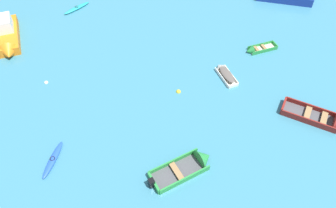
{
  "coord_description": "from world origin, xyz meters",
  "views": [
    {
      "loc": [
        -3.4,
        6.47,
        19.03
      ],
      "look_at": [
        0.0,
        22.54,
        0.15
      ],
      "focal_mm": 35.25,
      "sensor_mm": 36.0,
      "label": 1
    }
  ],
  "objects_px": {
    "kayak_blue_midfield_left": "(53,159)",
    "rowboat_white_distant_center": "(224,72)",
    "mooring_buoy_between_boats_right": "(178,92)",
    "rowboat_green_far_right": "(193,164)",
    "rowboat_maroon_back_row_right": "(326,120)",
    "kayak_turquoise_foreground_center": "(77,8)",
    "motor_launch_orange_far_left": "(7,36)",
    "mooring_buoy_trailing": "(46,83)",
    "rowboat_green_near_left": "(256,50)"
  },
  "relations": [
    {
      "from": "rowboat_maroon_back_row_right",
      "to": "mooring_buoy_between_boats_right",
      "type": "xyz_separation_m",
      "value": [
        -9.81,
        5.19,
        -0.24
      ]
    },
    {
      "from": "motor_launch_orange_far_left",
      "to": "mooring_buoy_trailing",
      "type": "distance_m",
      "value": 7.07
    },
    {
      "from": "kayak_turquoise_foreground_center",
      "to": "motor_launch_orange_far_left",
      "type": "bearing_deg",
      "value": -146.7
    },
    {
      "from": "kayak_blue_midfield_left",
      "to": "motor_launch_orange_far_left",
      "type": "relative_size",
      "value": 0.47
    },
    {
      "from": "kayak_turquoise_foreground_center",
      "to": "mooring_buoy_trailing",
      "type": "relative_size",
      "value": 8.84
    },
    {
      "from": "kayak_turquoise_foreground_center",
      "to": "mooring_buoy_trailing",
      "type": "distance_m",
      "value": 10.58
    },
    {
      "from": "rowboat_green_far_right",
      "to": "rowboat_green_near_left",
      "type": "relative_size",
      "value": 1.52
    },
    {
      "from": "kayak_turquoise_foreground_center",
      "to": "rowboat_green_near_left",
      "type": "bearing_deg",
      "value": -33.11
    },
    {
      "from": "rowboat_green_far_right",
      "to": "mooring_buoy_trailing",
      "type": "distance_m",
      "value": 13.85
    },
    {
      "from": "rowboat_maroon_back_row_right",
      "to": "kayak_turquoise_foreground_center",
      "type": "bearing_deg",
      "value": 132.92
    },
    {
      "from": "kayak_turquoise_foreground_center",
      "to": "rowboat_maroon_back_row_right",
      "type": "bearing_deg",
      "value": -47.08
    },
    {
      "from": "rowboat_white_distant_center",
      "to": "kayak_blue_midfield_left",
      "type": "height_order",
      "value": "rowboat_white_distant_center"
    },
    {
      "from": "rowboat_maroon_back_row_right",
      "to": "motor_launch_orange_far_left",
      "type": "bearing_deg",
      "value": 148.27
    },
    {
      "from": "rowboat_maroon_back_row_right",
      "to": "mooring_buoy_between_boats_right",
      "type": "bearing_deg",
      "value": 152.1
    },
    {
      "from": "mooring_buoy_trailing",
      "to": "mooring_buoy_between_boats_right",
      "type": "xyz_separation_m",
      "value": [
        10.27,
        -3.22,
        0.0
      ]
    },
    {
      "from": "kayak_blue_midfield_left",
      "to": "mooring_buoy_between_boats_right",
      "type": "relative_size",
      "value": 7.45
    },
    {
      "from": "rowboat_white_distant_center",
      "to": "mooring_buoy_between_boats_right",
      "type": "relative_size",
      "value": 7.33
    },
    {
      "from": "kayak_blue_midfield_left",
      "to": "motor_launch_orange_far_left",
      "type": "bearing_deg",
      "value": 106.74
    },
    {
      "from": "rowboat_white_distant_center",
      "to": "kayak_blue_midfield_left",
      "type": "bearing_deg",
      "value": -157.91
    },
    {
      "from": "rowboat_white_distant_center",
      "to": "rowboat_maroon_back_row_right",
      "type": "distance_m",
      "value": 8.53
    },
    {
      "from": "rowboat_green_far_right",
      "to": "kayak_turquoise_foreground_center",
      "type": "bearing_deg",
      "value": 109.03
    },
    {
      "from": "mooring_buoy_between_boats_right",
      "to": "kayak_turquoise_foreground_center",
      "type": "bearing_deg",
      "value": 119.22
    },
    {
      "from": "kayak_turquoise_foreground_center",
      "to": "kayak_blue_midfield_left",
      "type": "relative_size",
      "value": 0.97
    },
    {
      "from": "rowboat_maroon_back_row_right",
      "to": "mooring_buoy_trailing",
      "type": "distance_m",
      "value": 21.78
    },
    {
      "from": "rowboat_maroon_back_row_right",
      "to": "kayak_turquoise_foreground_center",
      "type": "xyz_separation_m",
      "value": [
        -17.32,
        18.63,
        -0.1
      ]
    },
    {
      "from": "rowboat_green_far_right",
      "to": "rowboat_maroon_back_row_right",
      "type": "relative_size",
      "value": 1.03
    },
    {
      "from": "motor_launch_orange_far_left",
      "to": "mooring_buoy_between_boats_right",
      "type": "height_order",
      "value": "motor_launch_orange_far_left"
    },
    {
      "from": "rowboat_green_near_left",
      "to": "motor_launch_orange_far_left",
      "type": "bearing_deg",
      "value": 164.62
    },
    {
      "from": "kayak_turquoise_foreground_center",
      "to": "mooring_buoy_between_boats_right",
      "type": "height_order",
      "value": "kayak_turquoise_foreground_center"
    },
    {
      "from": "rowboat_white_distant_center",
      "to": "rowboat_maroon_back_row_right",
      "type": "bearing_deg",
      "value": -48.46
    },
    {
      "from": "rowboat_white_distant_center",
      "to": "kayak_turquoise_foreground_center",
      "type": "distance_m",
      "value": 16.91
    },
    {
      "from": "rowboat_white_distant_center",
      "to": "mooring_buoy_trailing",
      "type": "bearing_deg",
      "value": 171.99
    },
    {
      "from": "kayak_turquoise_foreground_center",
      "to": "motor_launch_orange_far_left",
      "type": "height_order",
      "value": "motor_launch_orange_far_left"
    },
    {
      "from": "mooring_buoy_trailing",
      "to": "rowboat_green_near_left",
      "type": "bearing_deg",
      "value": 0.65
    },
    {
      "from": "motor_launch_orange_far_left",
      "to": "mooring_buoy_trailing",
      "type": "height_order",
      "value": "motor_launch_orange_far_left"
    },
    {
      "from": "rowboat_green_far_right",
      "to": "kayak_turquoise_foreground_center",
      "type": "distance_m",
      "value": 21.26
    },
    {
      "from": "rowboat_white_distant_center",
      "to": "kayak_blue_midfield_left",
      "type": "relative_size",
      "value": 0.98
    },
    {
      "from": "rowboat_white_distant_center",
      "to": "rowboat_green_near_left",
      "type": "xyz_separation_m",
      "value": [
        3.68,
        2.24,
        -0.07
      ]
    },
    {
      "from": "rowboat_white_distant_center",
      "to": "mooring_buoy_between_boats_right",
      "type": "bearing_deg",
      "value": -164.01
    },
    {
      "from": "rowboat_green_far_right",
      "to": "mooring_buoy_trailing",
      "type": "height_order",
      "value": "rowboat_green_far_right"
    },
    {
      "from": "rowboat_green_far_right",
      "to": "rowboat_maroon_back_row_right",
      "type": "xyz_separation_m",
      "value": [
        10.39,
        1.47,
        0.02
      ]
    },
    {
      "from": "rowboat_maroon_back_row_right",
      "to": "rowboat_green_near_left",
      "type": "relative_size",
      "value": 1.48
    },
    {
      "from": "kayak_blue_midfield_left",
      "to": "rowboat_white_distant_center",
      "type": "bearing_deg",
      "value": 22.09
    },
    {
      "from": "rowboat_green_far_right",
      "to": "kayak_blue_midfield_left",
      "type": "relative_size",
      "value": 1.59
    },
    {
      "from": "rowboat_white_distant_center",
      "to": "motor_launch_orange_far_left",
      "type": "distance_m",
      "value": 19.66
    },
    {
      "from": "rowboat_green_far_right",
      "to": "motor_launch_orange_far_left",
      "type": "height_order",
      "value": "motor_launch_orange_far_left"
    },
    {
      "from": "rowboat_green_near_left",
      "to": "mooring_buoy_trailing",
      "type": "relative_size",
      "value": 9.57
    },
    {
      "from": "rowboat_green_near_left",
      "to": "mooring_buoy_between_boats_right",
      "type": "relative_size",
      "value": 7.81
    },
    {
      "from": "rowboat_green_near_left",
      "to": "mooring_buoy_trailing",
      "type": "xyz_separation_m",
      "value": [
        -18.11,
        -0.21,
        -0.15
      ]
    },
    {
      "from": "rowboat_green_far_right",
      "to": "rowboat_green_near_left",
      "type": "distance_m",
      "value": 13.14
    }
  ]
}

